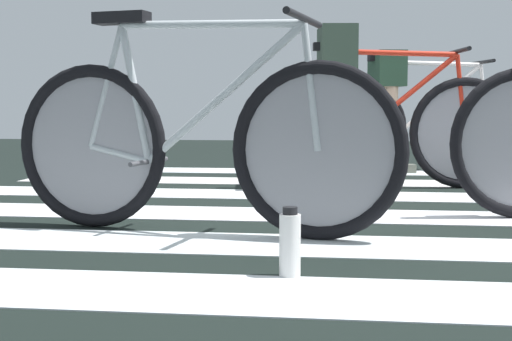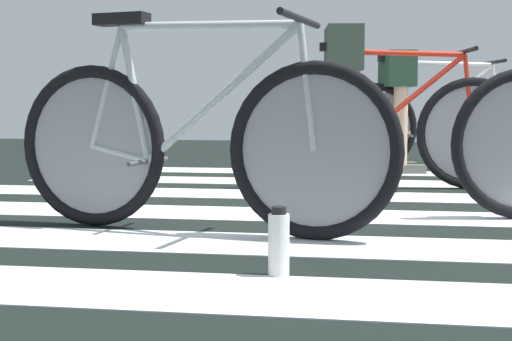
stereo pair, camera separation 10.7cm
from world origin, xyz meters
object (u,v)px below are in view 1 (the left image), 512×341
Objects in this scene: cyclist_3_of_4 at (337,84)px; bicycle_4_of_4 at (424,124)px; bicycle_1_of_4 at (198,142)px; cyclist_4_of_4 at (387,94)px; water_bottle at (290,244)px; bicycle_3_of_4 at (385,129)px.

cyclist_3_of_4 is 1.47m from bicycle_4_of_4.
cyclist_4_of_4 reaches higher than bicycle_1_of_4.
water_bottle is (-0.51, -3.65, -0.52)m from cyclist_4_of_4.
bicycle_4_of_4 is at bearing 54.38° from cyclist_3_of_4.
cyclist_4_of_4 is (0.95, 2.92, 0.24)m from bicycle_1_of_4.
cyclist_3_of_4 is at bearing -180.00° from bicycle_3_of_4.
bicycle_3_of_4 reaches higher than water_bottle.
cyclist_4_of_4 is at bearing 83.10° from bicycle_1_of_4.
cyclist_3_of_4 is at bearing 87.21° from water_bottle.
water_bottle is (0.44, -0.73, -0.28)m from bicycle_1_of_4.
bicycle_1_of_4 and bicycle_4_of_4 have the same top height.
water_bottle is at bearing -109.28° from cyclist_4_of_4.
bicycle_4_of_4 is (0.69, 1.27, -0.28)m from cyclist_3_of_4.
bicycle_3_of_4 is at bearing -118.68° from bicycle_4_of_4.
bicycle_3_of_4 and bicycle_4_of_4 have the same top height.
cyclist_4_of_4 reaches higher than bicycle_4_of_4.
bicycle_1_of_4 is 7.69× the size of water_bottle.
cyclist_4_of_4 is (-0.30, -0.06, 0.24)m from bicycle_4_of_4.
bicycle_1_of_4 is 3.24m from bicycle_4_of_4.
cyclist_3_of_4 reaches higher than bicycle_4_of_4.
cyclist_4_of_4 is at bearing -180.00° from bicycle_4_of_4.
cyclist_3_of_4 reaches higher than bicycle_3_of_4.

